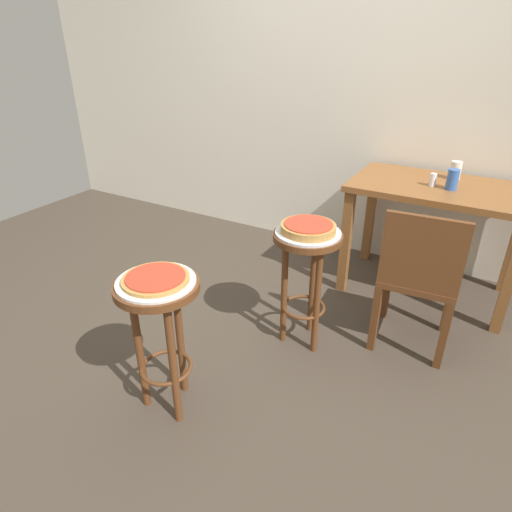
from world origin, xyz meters
TOP-DOWN VIEW (x-y plane):
  - ground_plane at (0.00, 0.00)m, footprint 6.00×6.00m
  - back_wall at (0.00, 1.65)m, footprint 6.00×0.10m
  - stool_foreground at (-0.08, -0.50)m, footprint 0.37×0.37m
  - serving_plate_foreground at (-0.08, -0.50)m, footprint 0.34×0.34m
  - pizza_foreground at (-0.08, -0.50)m, footprint 0.29×0.29m
  - stool_middle at (0.27, 0.29)m, footprint 0.37×0.37m
  - serving_plate_middle at (0.27, 0.29)m, footprint 0.35×0.35m
  - pizza_middle at (0.27, 0.29)m, footprint 0.29×0.29m
  - dining_table at (0.76, 1.23)m, footprint 1.09×0.65m
  - cup_near_edge at (0.82, 1.17)m, footprint 0.07×0.07m
  - cup_far_edge at (0.81, 1.40)m, footprint 0.07×0.07m
  - condiment_shaker at (0.71, 1.18)m, footprint 0.04×0.04m
  - wooden_chair at (0.82, 0.53)m, footprint 0.43×0.43m

SIDE VIEW (x-z plane):
  - ground_plane at x=0.00m, z-range 0.00..0.00m
  - wooden_chair at x=0.82m, z-range 0.04..0.89m
  - stool_foreground at x=-0.08m, z-range 0.16..0.85m
  - stool_middle at x=0.27m, z-range 0.16..0.85m
  - dining_table at x=0.76m, z-range 0.26..1.03m
  - serving_plate_foreground at x=-0.08m, z-range 0.69..0.70m
  - serving_plate_middle at x=0.27m, z-range 0.69..0.70m
  - pizza_foreground at x=-0.08m, z-range 0.70..0.72m
  - pizza_middle at x=0.27m, z-range 0.70..0.75m
  - condiment_shaker at x=0.71m, z-range 0.77..0.85m
  - cup_far_edge at x=0.81m, z-range 0.77..0.88m
  - cup_near_edge at x=0.82m, z-range 0.77..0.89m
  - back_wall at x=0.00m, z-range 0.00..3.00m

